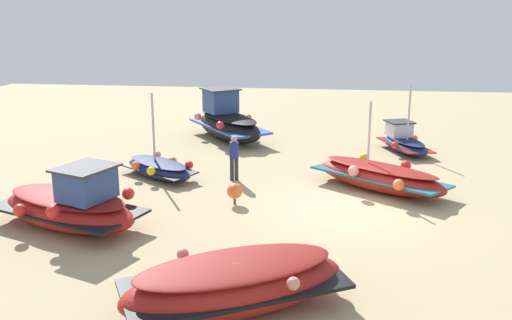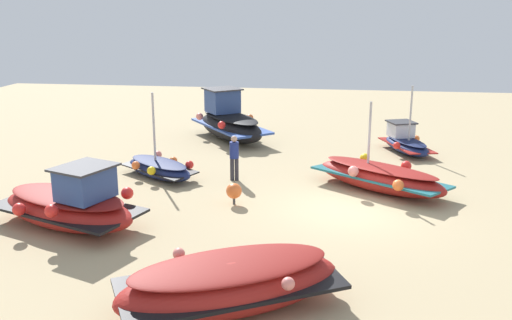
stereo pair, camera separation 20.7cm
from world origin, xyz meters
name	(u,v)px [view 2 (the right image)]	position (x,y,z in m)	size (l,w,h in m)	color
ground_plane	(348,209)	(0.00, 0.00, 0.00)	(51.34, 51.34, 0.00)	tan
fishing_boat_0	(380,177)	(-1.95, 1.04, 0.47)	(4.12, 4.79, 2.98)	maroon
fishing_boat_1	(406,142)	(-7.39, 2.46, 0.42)	(3.31, 2.23, 2.86)	navy
fishing_boat_2	(231,284)	(6.33, -2.43, 0.57)	(3.84, 4.96, 1.15)	maroon
fishing_boat_3	(159,168)	(-2.40, -6.68, 0.34)	(2.77, 3.30, 3.07)	navy
fishing_boat_4	(69,205)	(2.51, -7.68, 0.62)	(3.36, 4.85, 1.85)	maroon
fishing_boat_5	(229,123)	(-8.73, -5.30, 0.77)	(5.07, 4.46, 2.28)	black
person_walking	(234,155)	(-2.40, -3.93, 0.92)	(0.32, 0.32, 1.60)	#2D2D38
mooring_buoy_0	(234,191)	(0.08, -3.50, 0.43)	(0.49, 0.49, 0.68)	#3F3F42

